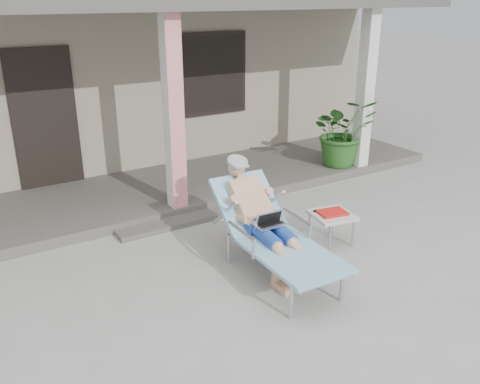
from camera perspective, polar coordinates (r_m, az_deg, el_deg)
ground at (r=5.67m, az=2.50°, el=-10.09°), size 60.00×60.00×0.00m
house at (r=10.91m, az=-17.37°, el=13.60°), size 10.40×5.40×3.30m
porch_deck at (r=8.04m, az=-9.54°, el=0.02°), size 10.00×2.00×0.15m
porch_overhang at (r=7.46m, az=-10.69°, el=19.70°), size 10.00×2.30×2.85m
porch_step at (r=7.08m, az=-5.91°, el=-3.13°), size 2.00×0.30×0.07m
lounger at (r=5.59m, az=3.11°, el=-1.66°), size 0.79×1.96×1.26m
side_table at (r=6.43m, az=10.28°, el=-2.73°), size 0.57×0.57×0.44m
potted_palm at (r=8.99m, az=11.43°, el=6.66°), size 1.35×1.27×1.19m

